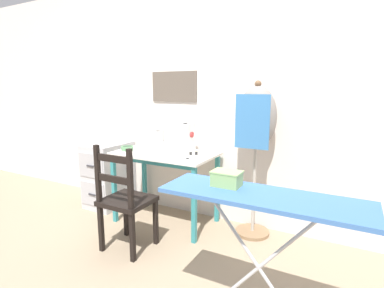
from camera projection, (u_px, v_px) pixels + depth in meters
The scene contains 13 objects.
ground_plane at pixel (150, 233), 2.90m from camera, with size 14.00×14.00×0.00m, color gray.
wall_back at pixel (183, 98), 3.24m from camera, with size 10.00×0.07×2.55m.
sewing_table at pixel (165, 162), 3.03m from camera, with size 1.02×0.59×0.74m.
sewing_machine at pixel (176, 138), 3.06m from camera, with size 0.41×0.18×0.32m.
fabric_bowl at pixel (127, 148), 3.11m from camera, with size 0.13×0.13×0.05m.
scissors at pixel (190, 159), 2.73m from camera, with size 0.13×0.05×0.01m.
thread_spool_near_machine at pixel (191, 153), 2.90m from camera, with size 0.03×0.03×0.04m.
thread_spool_mid_table at pixel (196, 153), 2.90m from camera, with size 0.03×0.03×0.04m.
wooden_chair at pixel (126, 201), 2.54m from camera, with size 0.40×0.38×0.93m.
filing_cabinet at pixel (109, 174), 3.54m from camera, with size 0.39×0.54×0.75m.
dress_form at pixel (256, 125), 2.69m from camera, with size 0.36×0.32×1.45m.
ironing_board at pixel (261, 203), 1.59m from camera, with size 1.09×0.35×0.83m.
storage_box at pixel (227, 179), 1.70m from camera, with size 0.17×0.12×0.09m.
Camera 1 is at (1.64, -2.18, 1.38)m, focal length 28.00 mm.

